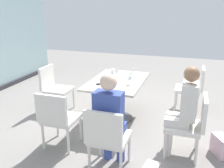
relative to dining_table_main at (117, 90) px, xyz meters
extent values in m
plane|color=gray|center=(0.00, 0.00, -0.56)|extent=(12.00, 12.00, 0.00)
cube|color=#BCB29E|center=(0.00, 0.00, 0.16)|extent=(1.36, 0.91, 0.04)
cylinder|color=#4C4C51|center=(0.00, 0.00, -0.21)|extent=(0.14, 0.14, 0.69)
cylinder|color=#4C4C51|center=(0.00, 0.00, -0.54)|extent=(0.56, 0.56, 0.02)
cube|color=silver|center=(-1.41, -0.34, -0.14)|extent=(0.46, 0.46, 0.06)
cube|color=silver|center=(-1.66, -0.34, 0.10)|extent=(0.05, 0.46, 0.42)
cylinder|color=silver|center=(-1.21, -0.54, -0.36)|extent=(0.04, 0.04, 0.39)
cylinder|color=silver|center=(-1.21, -0.14, -0.36)|extent=(0.04, 0.04, 0.39)
cylinder|color=silver|center=(-1.61, -0.54, -0.36)|extent=(0.04, 0.04, 0.39)
cylinder|color=silver|center=(-1.61, -0.14, -0.36)|extent=(0.04, 0.04, 0.39)
cube|color=silver|center=(-0.82, -1.18, -0.14)|extent=(0.46, 0.46, 0.06)
cube|color=silver|center=(-0.82, -1.43, 0.10)|extent=(0.46, 0.05, 0.42)
cylinder|color=silver|center=(-0.62, -0.98, -0.36)|extent=(0.04, 0.04, 0.39)
cylinder|color=silver|center=(-1.02, -0.98, -0.36)|extent=(0.04, 0.04, 0.39)
cylinder|color=silver|center=(-0.62, -1.38, -0.36)|extent=(0.04, 0.04, 0.39)
cylinder|color=silver|center=(-1.02, -1.38, -0.36)|extent=(0.04, 0.04, 0.39)
cube|color=silver|center=(0.82, -1.18, -0.14)|extent=(0.46, 0.46, 0.06)
cube|color=silver|center=(0.82, -1.43, 0.10)|extent=(0.46, 0.05, 0.42)
cylinder|color=silver|center=(1.02, -0.98, -0.36)|extent=(0.04, 0.04, 0.39)
cylinder|color=silver|center=(0.62, -0.98, -0.36)|extent=(0.04, 0.04, 0.39)
cylinder|color=silver|center=(1.02, -1.38, -0.36)|extent=(0.04, 0.04, 0.39)
cylinder|color=silver|center=(0.62, -1.38, -0.36)|extent=(0.04, 0.04, 0.39)
cube|color=silver|center=(0.00, 1.18, -0.14)|extent=(0.46, 0.46, 0.06)
cube|color=silver|center=(0.00, 1.43, 0.10)|extent=(0.46, 0.05, 0.42)
cylinder|color=silver|center=(-0.20, 0.98, -0.36)|extent=(0.04, 0.04, 0.39)
cylinder|color=silver|center=(0.20, 0.98, -0.36)|extent=(0.04, 0.04, 0.39)
cylinder|color=silver|center=(-0.20, 1.38, -0.36)|extent=(0.04, 0.04, 0.39)
cylinder|color=silver|center=(0.20, 1.38, -0.36)|extent=(0.04, 0.04, 0.39)
cube|color=silver|center=(-1.11, 0.50, -0.14)|extent=(0.46, 0.46, 0.06)
cube|color=silver|center=(-1.36, 0.50, 0.10)|extent=(0.05, 0.46, 0.42)
cylinder|color=silver|center=(-0.91, 0.30, -0.36)|extent=(0.04, 0.04, 0.39)
cylinder|color=silver|center=(-0.91, 0.70, -0.36)|extent=(0.04, 0.04, 0.39)
cylinder|color=silver|center=(-1.31, 0.30, -0.36)|extent=(0.04, 0.04, 0.39)
cylinder|color=silver|center=(-1.31, 0.70, -0.36)|extent=(0.04, 0.04, 0.39)
cylinder|color=#384C9E|center=(-1.24, -0.43, -0.33)|extent=(0.11, 0.11, 0.45)
cube|color=#384C9E|center=(-1.33, -0.43, -0.05)|extent=(0.32, 0.13, 0.11)
cylinder|color=#384C9E|center=(-1.24, -0.25, -0.33)|extent=(0.11, 0.11, 0.45)
cube|color=#384C9E|center=(-1.33, -0.25, -0.05)|extent=(0.32, 0.13, 0.11)
cube|color=#384C9E|center=(-1.46, -0.34, 0.24)|extent=(0.20, 0.34, 0.48)
sphere|color=beige|center=(-1.46, -0.34, 0.60)|extent=(0.20, 0.20, 0.20)
cylinder|color=silver|center=(-0.73, -1.00, -0.33)|extent=(0.11, 0.11, 0.45)
cube|color=silver|center=(-0.73, -1.10, -0.05)|extent=(0.13, 0.32, 0.11)
cylinder|color=silver|center=(-0.91, -1.00, -0.33)|extent=(0.11, 0.11, 0.45)
cube|color=silver|center=(-0.91, -1.10, -0.05)|extent=(0.13, 0.32, 0.11)
cube|color=silver|center=(-0.82, -1.23, 0.24)|extent=(0.34, 0.20, 0.48)
sphere|color=#936B4C|center=(-0.82, -1.23, 0.60)|extent=(0.20, 0.20, 0.20)
cylinder|color=silver|center=(-0.18, -0.27, 0.18)|extent=(0.06, 0.06, 0.00)
cylinder|color=silver|center=(-0.18, -0.27, 0.22)|extent=(0.01, 0.01, 0.08)
cone|color=silver|center=(-0.18, -0.27, 0.31)|extent=(0.07, 0.07, 0.09)
cylinder|color=silver|center=(0.56, -0.13, 0.18)|extent=(0.06, 0.06, 0.00)
cylinder|color=silver|center=(0.56, -0.13, 0.22)|extent=(0.01, 0.01, 0.08)
cone|color=silver|center=(0.56, -0.13, 0.31)|extent=(0.07, 0.07, 0.09)
cylinder|color=silver|center=(-0.59, 0.04, 0.18)|extent=(0.06, 0.06, 0.00)
cylinder|color=silver|center=(-0.59, 0.04, 0.22)|extent=(0.01, 0.01, 0.08)
cone|color=silver|center=(-0.59, 0.04, 0.31)|extent=(0.07, 0.07, 0.09)
cylinder|color=silver|center=(0.18, 0.07, 0.18)|extent=(0.06, 0.06, 0.00)
cylinder|color=silver|center=(0.18, 0.07, 0.22)|extent=(0.01, 0.01, 0.08)
cone|color=silver|center=(0.18, 0.07, 0.31)|extent=(0.07, 0.07, 0.09)
cylinder|color=silver|center=(-0.40, 0.06, 0.18)|extent=(0.06, 0.06, 0.00)
cylinder|color=silver|center=(-0.40, 0.06, 0.22)|extent=(0.01, 0.01, 0.08)
cone|color=silver|center=(-0.40, 0.06, 0.31)|extent=(0.07, 0.07, 0.09)
cylinder|color=white|center=(0.41, 0.22, 0.22)|extent=(0.08, 0.08, 0.09)
cube|color=black|center=(-0.31, 0.20, 0.18)|extent=(0.14, 0.16, 0.01)
cube|color=beige|center=(-0.68, -1.70, -0.42)|extent=(0.34, 0.28, 0.28)
camera|label=1|loc=(-4.04, -1.23, 1.45)|focal=40.42mm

